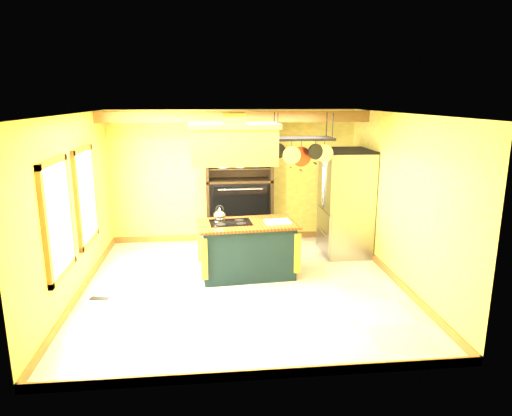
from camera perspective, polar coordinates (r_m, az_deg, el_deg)
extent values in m
plane|color=beige|center=(7.39, -1.63, -9.74)|extent=(5.00, 5.00, 0.00)
plane|color=white|center=(6.78, -1.79, 11.69)|extent=(5.00, 5.00, 0.00)
cube|color=#E9D255|center=(9.41, -2.82, 3.96)|extent=(5.00, 0.02, 2.70)
cube|color=#E9D255|center=(4.57, 0.60, -6.60)|extent=(5.00, 0.02, 2.70)
cube|color=#E9D255|center=(7.23, -21.87, 0.02)|extent=(0.02, 5.00, 2.70)
cube|color=#E9D255|center=(7.56, 17.56, 0.93)|extent=(0.02, 5.00, 2.70)
cube|color=olive|center=(8.48, -2.62, 11.33)|extent=(5.00, 0.15, 0.20)
cube|color=olive|center=(6.47, -23.54, -1.21)|extent=(0.06, 1.06, 1.56)
cube|color=white|center=(6.46, -23.33, -1.21)|extent=(0.02, 0.85, 1.34)
cube|color=olive|center=(7.78, -20.52, 1.42)|extent=(0.06, 1.06, 1.56)
cube|color=white|center=(7.77, -20.34, 1.42)|extent=(0.02, 0.85, 1.34)
cube|color=#12262A|center=(7.67, -1.11, -5.30)|extent=(1.56, 0.94, 0.88)
cube|color=brown|center=(7.53, -1.12, -1.99)|extent=(1.70, 1.04, 0.04)
cube|color=black|center=(7.53, -3.22, -1.81)|extent=(0.72, 0.53, 0.01)
ellipsoid|color=silver|center=(7.59, -4.56, -0.90)|extent=(0.20, 0.20, 0.16)
cube|color=white|center=(7.55, 2.70, -1.73)|extent=(0.43, 0.35, 0.02)
cube|color=#A9852A|center=(7.28, -2.75, 7.71)|extent=(1.33, 0.71, 0.56)
cube|color=olive|center=(7.25, -2.78, 10.23)|extent=(1.41, 0.80, 0.08)
cube|color=#A9852A|center=(7.25, -2.79, 10.86)|extent=(0.35, 0.35, 0.24)
cube|color=black|center=(7.41, 5.86, 8.62)|extent=(0.96, 0.48, 0.04)
cylinder|color=black|center=(7.13, 2.75, 10.13)|extent=(0.02, 0.02, 0.41)
cylinder|color=black|center=(7.68, 8.82, 10.24)|extent=(0.02, 0.02, 0.41)
cylinder|color=black|center=(7.46, 2.75, 7.16)|extent=(0.25, 0.03, 0.25)
cylinder|color=silver|center=(7.31, 4.47, 6.61)|extent=(0.29, 0.04, 0.29)
cylinder|color=#AE3F2B|center=(7.54, 5.66, 6.42)|extent=(0.33, 0.03, 0.33)
cylinder|color=black|center=(7.38, 7.45, 6.99)|extent=(0.25, 0.04, 0.25)
cylinder|color=silver|center=(7.62, 8.52, 6.79)|extent=(0.29, 0.03, 0.29)
cube|color=#909498|center=(8.81, 11.19, 0.58)|extent=(0.82, 1.00, 1.96)
cube|color=#909498|center=(8.37, 9.04, 3.01)|extent=(0.03, 0.48, 1.06)
cube|color=#909498|center=(8.84, 8.22, 3.61)|extent=(0.03, 0.48, 1.06)
cube|color=#909498|center=(8.83, 8.40, -2.82)|extent=(0.03, 0.96, 0.82)
cube|color=black|center=(9.06, 10.91, -5.28)|extent=(0.78, 0.95, 0.06)
cube|color=black|center=(9.40, -2.20, 2.85)|extent=(1.32, 0.06, 2.34)
cube|color=black|center=(9.13, -6.07, 2.46)|extent=(0.06, 0.56, 2.34)
cube|color=black|center=(9.21, 1.83, 2.63)|extent=(0.06, 0.56, 2.34)
cube|color=black|center=(9.12, -2.11, 3.50)|extent=(1.32, 0.56, 0.05)
cube|color=black|center=(9.29, -2.09, -0.31)|extent=(1.20, 0.46, 1.26)
cube|color=black|center=(8.90, -1.96, 0.90)|extent=(1.03, 0.04, 0.56)
cube|color=black|center=(9.04, -1.94, -2.57)|extent=(1.03, 0.04, 0.51)
cube|color=black|center=(9.08, -2.13, 5.08)|extent=(1.20, 0.50, 0.02)
cube|color=black|center=(9.05, -2.14, 6.80)|extent=(1.20, 0.50, 0.02)
cube|color=black|center=(9.02, -2.16, 8.47)|extent=(1.20, 0.50, 0.03)
cylinder|color=white|center=(9.01, -4.19, 5.30)|extent=(0.22, 0.22, 0.07)
cylinder|color=#4467C0|center=(9.01, 0.15, 7.42)|extent=(0.10, 0.10, 0.17)
cube|color=black|center=(7.34, -18.98, -10.64)|extent=(0.30, 0.18, 0.01)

